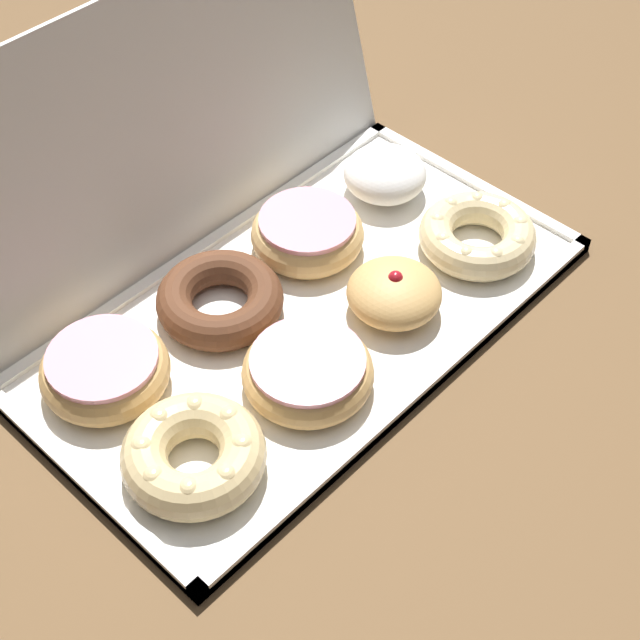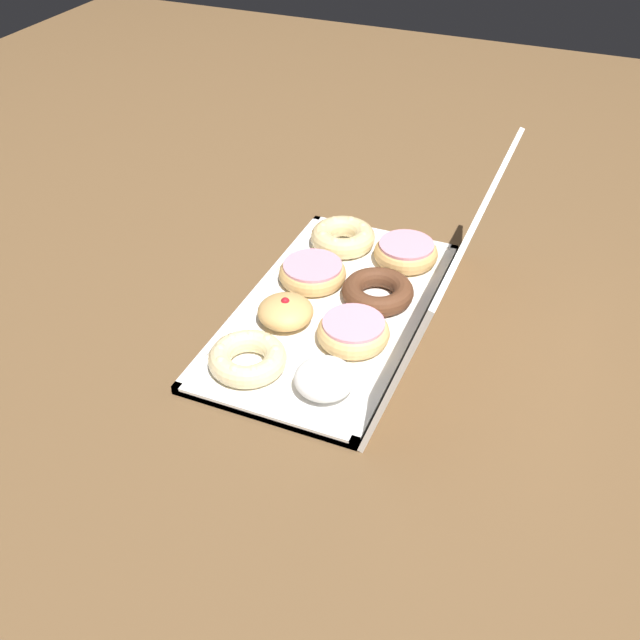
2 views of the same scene
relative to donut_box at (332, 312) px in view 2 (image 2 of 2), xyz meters
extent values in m
plane|color=brown|center=(0.00, 0.00, -0.01)|extent=(3.00, 3.00, 0.00)
cube|color=white|center=(0.00, 0.00, 0.00)|extent=(0.52, 0.28, 0.01)
cube|color=white|center=(0.00, -0.13, 0.00)|extent=(0.52, 0.01, 0.01)
cube|color=white|center=(0.00, 0.13, 0.00)|extent=(0.52, 0.01, 0.01)
cube|color=white|center=(-0.25, 0.00, 0.00)|extent=(0.01, 0.28, 0.01)
cube|color=white|center=(0.25, 0.00, 0.00)|extent=(0.01, 0.28, 0.01)
cube|color=white|center=(0.00, 0.18, 0.12)|extent=(0.52, 0.08, 0.25)
torus|color=#EACC8C|center=(-0.19, -0.05, 0.02)|extent=(0.12, 0.12, 0.04)
sphere|color=#EACC8C|center=(-0.15, -0.05, 0.03)|extent=(0.02, 0.02, 0.02)
sphere|color=#EACC8C|center=(-0.16, -0.03, 0.03)|extent=(0.02, 0.02, 0.02)
sphere|color=#EACC8C|center=(-0.19, -0.02, 0.03)|extent=(0.02, 0.02, 0.02)
sphere|color=#EACC8C|center=(-0.21, -0.03, 0.03)|extent=(0.02, 0.02, 0.02)
sphere|color=#EACC8C|center=(-0.22, -0.05, 0.03)|extent=(0.02, 0.02, 0.02)
sphere|color=#EACC8C|center=(-0.21, -0.08, 0.03)|extent=(0.02, 0.02, 0.02)
sphere|color=#EACC8C|center=(-0.19, -0.09, 0.03)|extent=(0.02, 0.02, 0.02)
sphere|color=#EACC8C|center=(-0.16, -0.08, 0.03)|extent=(0.02, 0.02, 0.02)
torus|color=tan|center=(-0.06, -0.06, 0.02)|extent=(0.11, 0.11, 0.03)
cylinder|color=pink|center=(-0.06, -0.06, 0.04)|extent=(0.10, 0.10, 0.01)
ellipsoid|color=tan|center=(0.06, -0.06, 0.03)|extent=(0.09, 0.09, 0.04)
sphere|color=#B21923|center=(0.06, -0.06, 0.04)|extent=(0.01, 0.01, 0.01)
torus|color=beige|center=(0.18, -0.06, 0.02)|extent=(0.11, 0.11, 0.03)
sphere|color=beige|center=(0.22, -0.06, 0.03)|extent=(0.02, 0.02, 0.02)
sphere|color=beige|center=(0.21, -0.03, 0.03)|extent=(0.02, 0.02, 0.02)
sphere|color=beige|center=(0.18, -0.02, 0.03)|extent=(0.02, 0.02, 0.02)
sphere|color=beige|center=(0.16, -0.03, 0.03)|extent=(0.02, 0.02, 0.02)
sphere|color=beige|center=(0.14, -0.05, 0.03)|extent=(0.02, 0.02, 0.02)
sphere|color=beige|center=(0.14, -0.07, 0.03)|extent=(0.02, 0.02, 0.02)
sphere|color=beige|center=(0.16, -0.10, 0.03)|extent=(0.02, 0.02, 0.02)
sphere|color=beige|center=(0.18, -0.10, 0.03)|extent=(0.02, 0.02, 0.02)
sphere|color=beige|center=(0.21, -0.09, 0.03)|extent=(0.02, 0.02, 0.02)
torus|color=tan|center=(-0.18, 0.07, 0.02)|extent=(0.11, 0.11, 0.04)
cylinder|color=pink|center=(-0.18, 0.07, 0.04)|extent=(0.10, 0.10, 0.01)
torus|color=#59331E|center=(-0.05, 0.06, 0.02)|extent=(0.12, 0.12, 0.03)
torus|color=#E5B770|center=(0.06, 0.06, 0.02)|extent=(0.11, 0.11, 0.04)
cylinder|color=pink|center=(0.06, 0.06, 0.04)|extent=(0.09, 0.09, 0.01)
ellipsoid|color=white|center=(0.18, 0.06, 0.03)|extent=(0.09, 0.09, 0.05)
camera|label=1|loc=(-0.43, -0.42, 0.66)|focal=53.83mm
camera|label=2|loc=(0.89, 0.35, 0.72)|focal=41.68mm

